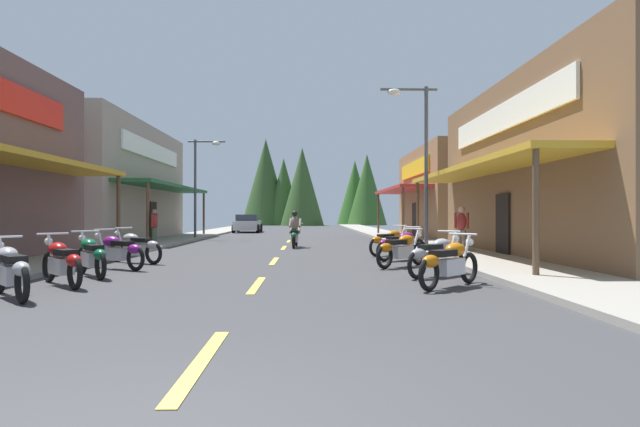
{
  "coord_description": "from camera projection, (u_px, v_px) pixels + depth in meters",
  "views": [
    {
      "loc": [
        1.03,
        -2.88,
        1.42
      ],
      "look_at": [
        1.76,
        28.42,
        1.47
      ],
      "focal_mm": 28.49,
      "sensor_mm": 36.0,
      "label": 1
    }
  ],
  "objects": [
    {
      "name": "ground",
      "position": [
        289.0,
        242.0,
        26.56
      ],
      "size": [
        9.87,
        77.43,
        0.1
      ],
      "primitive_type": "cube",
      "color": "#38383A"
    },
    {
      "name": "sidewalk_left",
      "position": [
        169.0,
        240.0,
        26.42
      ],
      "size": [
        2.57,
        77.43,
        0.12
      ],
      "primitive_type": "cube",
      "color": "gray",
      "rests_on": "ground"
    },
    {
      "name": "sidewalk_right",
      "position": [
        407.0,
        240.0,
        26.71
      ],
      "size": [
        2.57,
        77.43,
        0.12
      ],
      "primitive_type": "cube",
      "color": "gray",
      "rests_on": "ground"
    },
    {
      "name": "centerline_dashes",
      "position": [
        291.0,
        238.0,
        29.83
      ],
      "size": [
        0.16,
        52.88,
        0.01
      ],
      "color": "#E0C64C",
      "rests_on": "ground"
    },
    {
      "name": "storefront_left_far",
      "position": [
        72.0,
        183.0,
        27.63
      ],
      "size": [
        10.55,
        13.49,
        6.25
      ],
      "color": "gray",
      "rests_on": "ground"
    },
    {
      "name": "storefront_right_near",
      "position": [
        597.0,
        168.0,
        16.84
      ],
      "size": [
        8.14,
        13.48,
        5.93
      ],
      "color": "brown",
      "rests_on": "ground"
    },
    {
      "name": "storefront_right_far",
      "position": [
        475.0,
        194.0,
        30.79
      ],
      "size": [
        9.15,
        10.68,
        5.35
      ],
      "color": "olive",
      "rests_on": "ground"
    },
    {
      "name": "streetlamp_left",
      "position": [
        201.0,
        174.0,
        28.54
      ],
      "size": [
        2.08,
        0.3,
        5.62
      ],
      "color": "#474C51",
      "rests_on": "ground"
    },
    {
      "name": "streetlamp_right",
      "position": [
        418.0,
        144.0,
        18.49
      ],
      "size": [
        2.08,
        0.3,
        6.08
      ],
      "color": "#474C51",
      "rests_on": "ground"
    },
    {
      "name": "motorcycle_parked_right_0",
      "position": [
        449.0,
        262.0,
        9.82
      ],
      "size": [
        1.6,
        1.57,
        1.04
      ],
      "rotation": [
        0.0,
        0.0,
        0.77
      ],
      "color": "black",
      "rests_on": "ground"
    },
    {
      "name": "motorcycle_parked_right_1",
      "position": [
        436.0,
        255.0,
        11.55
      ],
      "size": [
        1.67,
        1.49,
        1.04
      ],
      "rotation": [
        0.0,
        0.0,
        0.72
      ],
      "color": "black",
      "rests_on": "ground"
    },
    {
      "name": "motorcycle_parked_right_2",
      "position": [
        401.0,
        249.0,
        13.61
      ],
      "size": [
        1.63,
        1.53,
        1.04
      ],
      "rotation": [
        0.0,
        0.0,
        0.75
      ],
      "color": "black",
      "rests_on": "ground"
    },
    {
      "name": "motorcycle_parked_right_3",
      "position": [
        401.0,
        244.0,
        15.58
      ],
      "size": [
        1.8,
        1.32,
        1.04
      ],
      "rotation": [
        0.0,
        0.0,
        0.62
      ],
      "color": "black",
      "rests_on": "ground"
    },
    {
      "name": "motorcycle_parked_right_4",
      "position": [
        390.0,
        241.0,
        17.48
      ],
      "size": [
        1.69,
        1.47,
        1.04
      ],
      "rotation": [
        0.0,
        0.0,
        0.71
      ],
      "color": "black",
      "rests_on": "ground"
    },
    {
      "name": "motorcycle_parked_left_0",
      "position": [
        11.0,
        269.0,
        8.54
      ],
      "size": [
        1.52,
        1.65,
        1.04
      ],
      "rotation": [
        0.0,
        0.0,
        2.31
      ],
      "color": "black",
      "rests_on": "ground"
    },
    {
      "name": "motorcycle_parked_left_1",
      "position": [
        62.0,
        261.0,
        9.99
      ],
      "size": [
        1.54,
        1.62,
        1.04
      ],
      "rotation": [
        0.0,
        0.0,
        2.33
      ],
      "color": "black",
      "rests_on": "ground"
    },
    {
      "name": "motorcycle_parked_left_2",
      "position": [
        91.0,
        255.0,
        11.46
      ],
      "size": [
        1.38,
        1.76,
        1.04
      ],
      "rotation": [
        0.0,
        0.0,
        2.22
      ],
      "color": "black",
      "rests_on": "ground"
    },
    {
      "name": "motorcycle_parked_left_3",
      "position": [
        117.0,
        250.0,
        13.0
      ],
      "size": [
        1.84,
        1.26,
        1.04
      ],
      "rotation": [
        0.0,
        0.0,
        2.56
      ],
      "color": "black",
      "rests_on": "ground"
    },
    {
      "name": "motorcycle_parked_left_4",
      "position": [
        136.0,
        246.0,
        14.65
      ],
      "size": [
        1.89,
        1.18,
        1.04
      ],
      "rotation": [
        0.0,
        0.0,
        2.6
      ],
      "color": "black",
      "rests_on": "ground"
    },
    {
      "name": "rider_cruising_lead",
      "position": [
        295.0,
        232.0,
        21.56
      ],
      "size": [
        0.6,
        2.14,
        1.57
      ],
      "rotation": [
        0.0,
        0.0,
        1.52
      ],
      "color": "black",
      "rests_on": "ground"
    },
    {
      "name": "pedestrian_by_shop",
      "position": [
        154.0,
        225.0,
        22.02
      ],
      "size": [
        0.3,
        0.57,
        1.64
      ],
      "rotation": [
        0.0,
        0.0,
        6.18
      ],
      "color": "#3F593F",
      "rests_on": "ground"
    },
    {
      "name": "pedestrian_browsing",
      "position": [
        461.0,
        226.0,
        18.2
      ],
      "size": [
        0.44,
        0.44,
        1.71
      ],
      "rotation": [
        0.0,
        0.0,
        3.93
      ],
      "color": "#726659",
      "rests_on": "ground"
    },
    {
      "name": "parked_car_curbside",
      "position": [
        248.0,
        224.0,
        39.86
      ],
      "size": [
        2.11,
        4.32,
        1.4
      ],
      "rotation": [
        0.0,
        0.0,
        1.58
      ],
      "color": "silver",
      "rests_on": "ground"
    },
    {
      "name": "treeline_backdrop",
      "position": [
        307.0,
        187.0,
        66.82
      ],
      "size": [
        19.19,
        10.64,
        11.45
      ],
      "color": "#304E23",
      "rests_on": "ground"
    }
  ]
}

